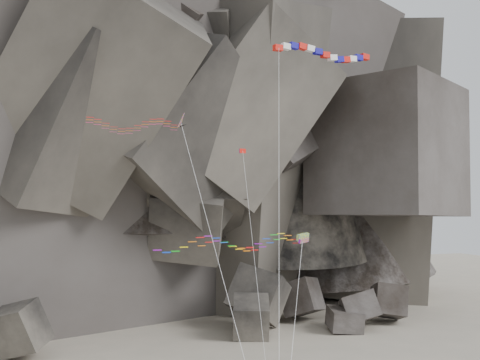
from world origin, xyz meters
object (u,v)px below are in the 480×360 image
object	(u,v)px
banner_kite	(324,55)
parafoil_kite	(227,243)
delta_kite	(130,124)
pennant_kite	(248,202)

from	to	relation	value
banner_kite	parafoil_kite	xyz separation A→B (m)	(-11.53, -5.33, -17.38)
parafoil_kite	delta_kite	bearing A→B (deg)	125.99
delta_kite	pennant_kite	world-z (taller)	delta_kite
delta_kite	pennant_kite	size ratio (longest dim) A/B	1.14
delta_kite	parafoil_kite	world-z (taller)	delta_kite
delta_kite	pennant_kite	xyz separation A→B (m)	(8.87, -4.20, -6.44)
banner_kite	pennant_kite	bearing A→B (deg)	-159.38
parafoil_kite	pennant_kite	bearing A→B (deg)	-27.98
banner_kite	pennant_kite	xyz separation A→B (m)	(-9.82, -5.44, -14.11)
pennant_kite	delta_kite	bearing A→B (deg)	145.40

